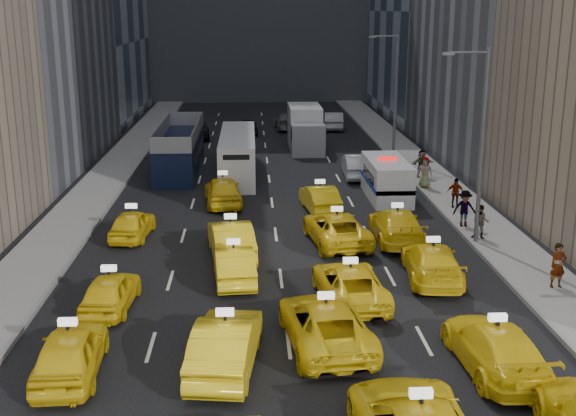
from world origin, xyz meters
The scene contains 36 objects.
ground centered at (0.00, 0.00, 0.00)m, with size 160.00×160.00×0.00m, color black.
sidewalk_west centered at (-10.50, 25.00, 0.07)m, with size 3.00×90.00×0.15m, color gray.
sidewalk_east centered at (10.50, 25.00, 0.07)m, with size 3.00×90.00×0.15m, color gray.
curb_west centered at (-9.05, 25.00, 0.09)m, with size 0.15×90.00×0.18m, color slate.
curb_east centered at (9.05, 25.00, 0.09)m, with size 0.15×90.00×0.18m, color slate.
streetlight_near centered at (9.18, 12.00, 4.92)m, with size 2.15×0.22×9.00m.
streetlight_far centered at (9.18, 32.00, 4.92)m, with size 2.15×0.22×9.00m.
taxi_4 centered at (-6.61, 0.22, 0.76)m, with size 1.80×4.47×1.52m, color yellow.
taxi_5 centered at (-2.00, 0.42, 0.82)m, with size 1.74×4.98×1.64m, color yellow.
taxi_6 centered at (1.20, 1.87, 0.76)m, with size 2.51×5.45×1.52m, color yellow.
taxi_7 centered at (6.16, -0.08, 0.75)m, with size 2.11×5.18×1.50m, color yellow.
taxi_8 centered at (-6.35, 5.21, 0.68)m, with size 1.61×4.00×1.36m, color yellow.
taxi_9 centered at (-1.90, 7.84, 0.72)m, with size 1.53×4.38×1.44m, color yellow.
taxi_10 centered at (2.49, 5.49, 0.70)m, with size 2.32×5.03×1.40m, color yellow.
taxi_11 centered at (6.12, 7.58, 0.74)m, with size 2.08×5.12×1.48m, color yellow.
taxi_12 centered at (-6.89, 13.79, 0.69)m, with size 1.62×4.02×1.37m, color yellow.
taxi_13 centered at (-2.09, 10.84, 0.82)m, with size 1.73×4.97×1.64m, color yellow.
taxi_14 centered at (2.80, 12.43, 0.73)m, with size 2.43×5.27×1.47m, color yellow.
taxi_15 centered at (5.68, 12.66, 0.77)m, with size 2.16×5.31×1.54m, color yellow.
taxi_16 centered at (-2.74, 19.66, 0.81)m, with size 1.92×4.78×1.63m, color yellow.
taxi_17 centered at (2.55, 18.09, 0.72)m, with size 1.52×4.36×1.44m, color yellow.
nypd_van centered at (6.69, 20.74, 1.10)m, with size 2.50×5.75×2.42m.
double_decker centered at (-5.96, 28.75, 1.59)m, with size 3.59×11.24×3.21m.
city_bus centered at (-2.03, 27.17, 1.37)m, with size 2.80×10.84×2.77m.
box_truck centered at (3.12, 36.19, 1.63)m, with size 3.43×7.49×3.30m.
misc_car_0 centered at (5.73, 26.12, 0.77)m, with size 1.64×4.70×1.55m, color #B0B4B9.
misc_car_1 centered at (-6.20, 41.78, 0.83)m, with size 2.74×5.95×1.65m, color black.
misc_car_2 centered at (2.13, 46.02, 0.75)m, with size 2.10×5.16×1.50m, color slate.
misc_car_3 centered at (-1.37, 43.43, 0.68)m, with size 1.61×4.01×1.37m, color black.
misc_car_4 centered at (6.45, 45.74, 0.79)m, with size 1.67×4.79×1.58m, color #9B9EA2.
pedestrian_0 centered at (10.68, 6.10, 1.05)m, with size 0.65×0.43×1.79m, color gray.
pedestrian_1 centered at (9.59, 12.34, 0.97)m, with size 0.80×0.44×1.65m, color gray.
pedestrian_2 centered at (9.42, 14.37, 1.07)m, with size 1.19×0.49×1.84m, color gray.
pedestrian_3 centered at (9.96, 17.97, 0.96)m, with size 0.95×0.43×1.62m, color gray.
pedestrian_4 centered at (9.36, 22.54, 1.09)m, with size 0.92×0.50×1.89m, color gray.
pedestrian_5 centered at (9.84, 25.40, 1.04)m, with size 1.64×0.47×1.77m, color gray.
Camera 1 is at (-1.14, -19.64, 10.62)m, focal length 45.00 mm.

